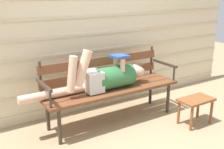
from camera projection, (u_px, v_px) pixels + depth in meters
The scene contains 5 objects.
ground_plane at pixel (117, 124), 3.61m from camera, with size 12.00×12.00×0.00m, color tan.
house_siding at pixel (90, 34), 3.86m from camera, with size 5.28×0.08×2.18m.
park_bench at pixel (109, 83), 3.63m from camera, with size 1.83×0.51×0.88m.
reclining_person at pixel (105, 77), 3.48m from camera, with size 1.67×0.28×0.56m.
footstool at pixel (196, 104), 3.56m from camera, with size 0.45×0.27×0.35m.
Camera 1 is at (-1.78, -2.73, 1.68)m, focal length 44.67 mm.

